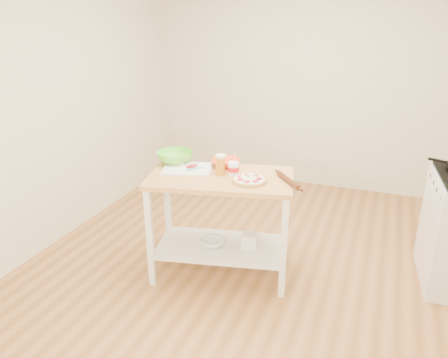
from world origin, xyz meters
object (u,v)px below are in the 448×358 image
knife (184,162)px  shelf_bin (250,240)px  orange_bowl (226,163)px  rolling_pin (288,180)px  shelf_glass_bowl (213,242)px  spatula (194,169)px  pizza (249,180)px  prep_island (221,204)px  cutting_board (187,168)px  beer_pint (221,164)px  yogurt_tub (233,169)px  green_bowl (175,157)px

knife → shelf_bin: bearing=-28.5°
orange_bowl → rolling_pin: (0.59, -0.19, -0.01)m
rolling_pin → shelf_glass_bowl: (-0.61, -0.08, -0.63)m
spatula → shelf_bin: bearing=-32.2°
pizza → rolling_pin: (0.29, 0.09, 0.00)m
prep_island → pizza: size_ratio=4.70×
pizza → knife: 0.69m
pizza → spatula: size_ratio=2.10×
cutting_board → rolling_pin: bearing=-18.1°
shelf_bin → beer_pint: bearing=-173.2°
cutting_board → orange_bowl: 0.34m
yogurt_tub → shelf_glass_bowl: (-0.15, -0.08, -0.66)m
spatula → yogurt_tub: bearing=-33.5°
prep_island → beer_pint: 0.34m
prep_island → spatula: spatula is taller
prep_island → orange_bowl: bearing=101.0°
green_bowl → yogurt_tub: size_ratio=1.62×
spatula → beer_pint: (0.23, 0.01, 0.07)m
green_bowl → yogurt_tub: yogurt_tub is taller
prep_island → knife: (-0.41, 0.17, 0.27)m
spatula → yogurt_tub: yogurt_tub is taller
pizza → knife: pizza is taller
knife → pizza: bearing=-37.2°
green_bowl → beer_pint: bearing=-14.8°
shelf_glass_bowl → knife: bearing=150.6°
shelf_bin → shelf_glass_bowl: bearing=-162.2°
beer_pint → cutting_board: bearing=178.5°
yogurt_tub → cutting_board: bearing=-179.5°
prep_island → cutting_board: cutting_board is taller
orange_bowl → beer_pint: bearing=-81.3°
prep_island → shelf_bin: bearing=16.6°
green_bowl → rolling_pin: bearing=-6.5°
prep_island → orange_bowl: 0.37m
pizza → beer_pint: 0.29m
cutting_board → orange_bowl: size_ratio=1.96×
yogurt_tub → knife: bearing=167.0°
yogurt_tub → shelf_bin: bearing=7.2°
pizza → beer_pint: beer_pint is taller
green_bowl → beer_pint: 0.49m
green_bowl → beer_pint: size_ratio=1.92×
orange_bowl → rolling_pin: bearing=-18.0°
green_bowl → shelf_glass_bowl: size_ratio=1.49×
pizza → green_bowl: green_bowl is taller
cutting_board → beer_pint: bearing=-19.7°
yogurt_tub → pizza: bearing=-28.8°
pizza → cutting_board: (-0.58, 0.09, -0.01)m
prep_island → beer_pint: (-0.02, 0.04, 0.33)m
spatula → green_bowl: (-0.24, 0.13, 0.03)m
shelf_glass_bowl → cutting_board: bearing=163.7°
knife → rolling_pin: 0.96m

